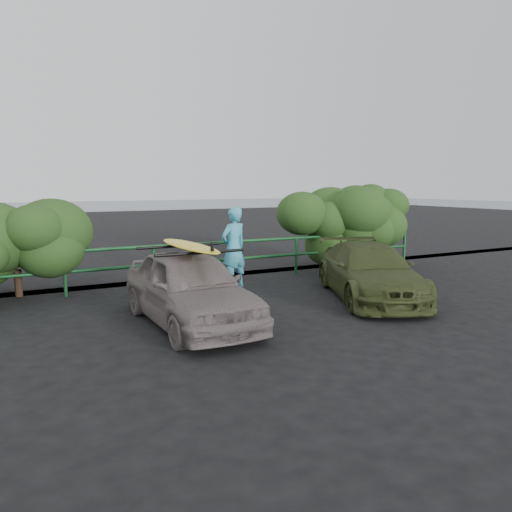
{
  "coord_description": "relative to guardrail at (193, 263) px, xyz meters",
  "views": [
    {
      "loc": [
        -4.32,
        -6.5,
        2.47
      ],
      "look_at": [
        0.47,
        2.56,
        0.99
      ],
      "focal_mm": 35.0,
      "sensor_mm": 36.0,
      "label": 1
    }
  ],
  "objects": [
    {
      "name": "guardrail",
      "position": [
        0.0,
        0.0,
        0.0
      ],
      "size": [
        14.0,
        0.08,
        1.04
      ],
      "primitive_type": null,
      "color": "#144921",
      "rests_on": "ground"
    },
    {
      "name": "roof_rack",
      "position": [
        -1.32,
        -3.33,
        0.82
      ],
      "size": [
        1.58,
        1.11,
        0.05
      ],
      "primitive_type": null,
      "rotation": [
        0.0,
        0.0,
        0.01
      ],
      "color": "black",
      "rests_on": "sedan"
    },
    {
      "name": "sedan",
      "position": [
        -1.32,
        -3.33,
        0.14
      ],
      "size": [
        1.58,
        3.87,
        1.31
      ],
      "primitive_type": "imported",
      "rotation": [
        0.0,
        0.0,
        0.01
      ],
      "color": "slate",
      "rests_on": "ground"
    },
    {
      "name": "man",
      "position": [
        0.7,
        -0.86,
        0.45
      ],
      "size": [
        0.8,
        0.64,
        1.93
      ],
      "primitive_type": "imported",
      "rotation": [
        0.0,
        0.0,
        3.42
      ],
      "color": "#3EA0BA",
      "rests_on": "ground"
    },
    {
      "name": "olive_vehicle",
      "position": [
        2.85,
        -3.22,
        0.07
      ],
      "size": [
        3.12,
        4.38,
        1.18
      ],
      "primitive_type": "imported",
      "rotation": [
        0.0,
        0.0,
        -0.41
      ],
      "color": "#343E1B",
      "rests_on": "ground"
    },
    {
      "name": "surfboard",
      "position": [
        -1.32,
        -3.33,
        0.88
      ],
      "size": [
        0.52,
        2.43,
        0.07
      ],
      "primitive_type": "ellipsoid",
      "rotation": [
        0.0,
        0.0,
        0.01
      ],
      "color": "yellow",
      "rests_on": "roof_rack"
    },
    {
      "name": "shrub_right",
      "position": [
        5.0,
        0.5,
        0.63
      ],
      "size": [
        3.2,
        2.4,
        2.31
      ],
      "primitive_type": null,
      "color": "#28481A",
      "rests_on": "ground"
    },
    {
      "name": "ground",
      "position": [
        0.0,
        -5.0,
        -0.52
      ],
      "size": [
        80.0,
        80.0,
        0.0
      ],
      "primitive_type": "plane",
      "color": "black"
    },
    {
      "name": "ocean",
      "position": [
        0.0,
        55.0,
        -0.52
      ],
      "size": [
        200.0,
        200.0,
        0.0
      ],
      "primitive_type": "plane",
      "color": "slate",
      "rests_on": "ground"
    }
  ]
}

